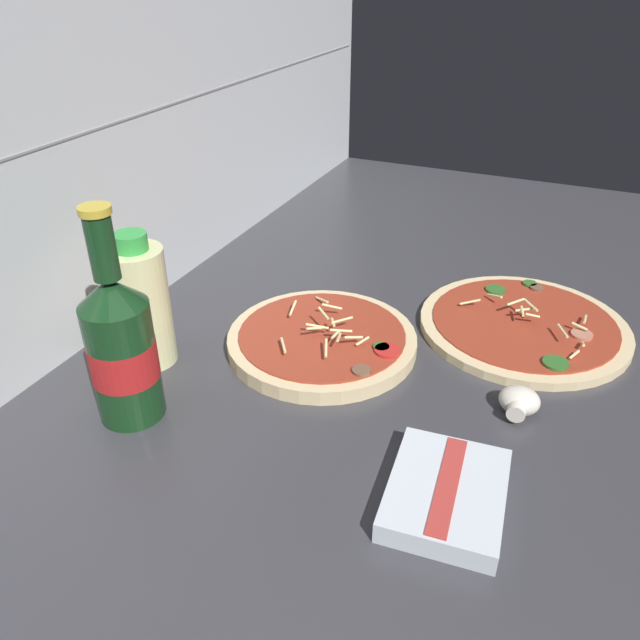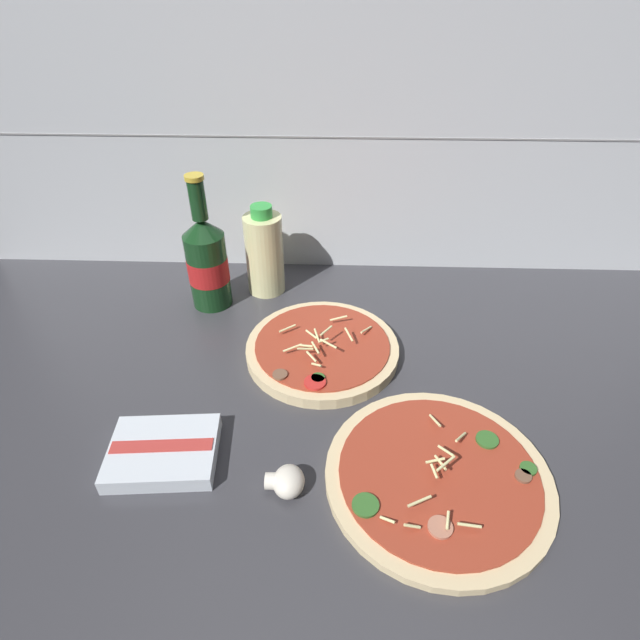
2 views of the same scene
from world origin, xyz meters
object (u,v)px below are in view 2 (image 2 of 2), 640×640
object	(u,v)px
beer_bottle	(207,261)
oil_bottle	(264,253)
pizza_near	(438,476)
pizza_far	(322,349)
mushroom_left	(287,481)
dish_towel	(163,452)

from	to	relation	value
beer_bottle	oil_bottle	size ratio (longest dim) A/B	1.42
pizza_near	pizza_far	size ratio (longest dim) A/B	1.14
pizza_near	mushroom_left	size ratio (longest dim) A/B	5.86
dish_towel	pizza_far	bearing A→B (deg)	47.11
dish_towel	pizza_near	bearing A→B (deg)	-3.57
mushroom_left	oil_bottle	bearing A→B (deg)	99.97
pizza_near	pizza_far	bearing A→B (deg)	122.72
pizza_near	pizza_far	xyz separation A→B (cm)	(-15.86, 24.69, 0.36)
pizza_near	oil_bottle	distance (cm)	53.15
beer_bottle	mushroom_left	xyz separation A→B (cm)	(18.23, -41.66, -7.61)
dish_towel	beer_bottle	bearing A→B (deg)	91.65
pizza_far	oil_bottle	distance (cm)	24.36
pizza_far	oil_bottle	world-z (taller)	oil_bottle
pizza_far	oil_bottle	xyz separation A→B (cm)	(-11.89, 20.01, 7.19)
mushroom_left	dish_towel	distance (cm)	17.71
pizza_near	mushroom_left	distance (cm)	19.66
pizza_near	mushroom_left	xyz separation A→B (cm)	(-19.53, -2.10, 0.90)
beer_bottle	mushroom_left	bearing A→B (deg)	-66.37
beer_bottle	dish_towel	size ratio (longest dim) A/B	1.70
beer_bottle	dish_towel	bearing A→B (deg)	-88.35
oil_bottle	pizza_near	bearing A→B (deg)	-58.17
beer_bottle	oil_bottle	xyz separation A→B (cm)	(10.00, 5.14, -0.96)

